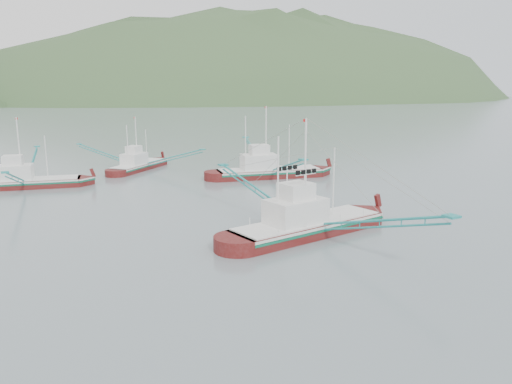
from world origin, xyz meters
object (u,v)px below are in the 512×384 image
main_boat (307,215)px  bg_boat_right (268,164)px  bg_boat_left (24,174)px  bg_boat_far (138,158)px

main_boat → bg_boat_right: main_boat is taller
main_boat → bg_boat_left: main_boat is taller
bg_boat_far → bg_boat_right: (14.84, -15.84, 0.04)m
bg_boat_left → bg_boat_far: 18.53m
main_boat → bg_boat_left: bearing=111.8°
main_boat → bg_boat_left: 41.00m
bg_boat_far → bg_boat_left: bearing=159.8°
main_boat → bg_boat_left: (-20.64, 35.42, -0.09)m
main_boat → bg_boat_far: main_boat is taller
bg_boat_left → bg_boat_right: (31.96, -8.74, 0.23)m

